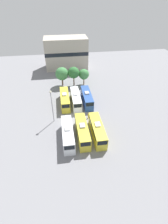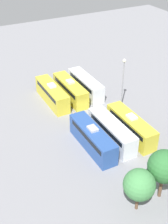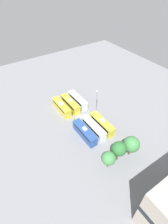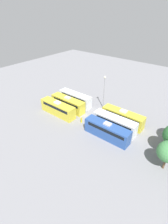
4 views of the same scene
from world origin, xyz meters
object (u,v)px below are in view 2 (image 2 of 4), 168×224
(bus_3, at_px, (131,126))
(tree_2, at_px, (139,185))
(bus_5, at_px, (93,138))
(worker_person, at_px, (74,116))
(bus_0, at_px, (86,84))
(bus_2, at_px, (52,94))
(bus_1, at_px, (70,90))
(tree_1, at_px, (164,167))
(light_pole, at_px, (123,76))
(bus_4, at_px, (112,131))

(bus_3, height_order, tree_2, tree_2)
(bus_5, xyz_separation_m, worker_person, (-0.79, -7.81, -1.06))
(bus_0, xyz_separation_m, bus_2, (7.07, 0.30, 0.00))
(bus_0, relative_size, bus_1, 1.00)
(bus_1, distance_m, tree_1, 27.06)
(bus_3, bearing_deg, bus_1, -77.73)
(light_pole, xyz_separation_m, tree_2, (11.12, 20.12, -2.21))
(bus_0, xyz_separation_m, bus_5, (6.97, 15.25, 0.00))
(tree_2, bearing_deg, bus_1, -99.21)
(worker_person, relative_size, light_pole, 0.17)
(worker_person, distance_m, tree_2, 20.49)
(bus_1, bearing_deg, worker_person, 68.83)
(worker_person, bearing_deg, bus_3, 126.89)
(worker_person, bearing_deg, tree_1, 95.64)
(bus_2, xyz_separation_m, tree_1, (-2.86, 27.04, 3.05))
(bus_0, distance_m, bus_2, 7.08)
(bus_3, height_order, bus_4, same)
(tree_2, bearing_deg, light_pole, -118.93)
(bus_3, bearing_deg, worker_person, -53.11)
(tree_1, bearing_deg, bus_5, -77.16)
(bus_1, distance_m, light_pole, 10.64)
(bus_3, xyz_separation_m, tree_2, (7.64, 12.25, 2.10))
(bus_2, bearing_deg, worker_person, 97.11)
(bus_1, bearing_deg, tree_1, 88.42)
(bus_0, bearing_deg, worker_person, 50.30)
(bus_2, distance_m, tree_2, 27.40)
(bus_3, bearing_deg, bus_0, -90.87)
(bus_4, bearing_deg, bus_5, 3.21)
(bus_2, relative_size, tree_2, 1.78)
(bus_0, height_order, bus_3, same)
(bus_5, relative_size, worker_person, 6.37)
(worker_person, xyz_separation_m, light_pole, (-9.43, 0.05, 5.37))
(bus_3, height_order, worker_person, bus_3)
(bus_1, xyz_separation_m, tree_1, (0.74, 26.88, 3.05))
(bus_0, distance_m, worker_person, 9.73)
(bus_1, xyz_separation_m, tree_2, (4.40, 27.15, 2.10))
(tree_1, bearing_deg, bus_2, -83.97)
(bus_0, distance_m, bus_4, 15.48)
(bus_2, bearing_deg, bus_5, 90.38)
(bus_5, distance_m, tree_1, 12.76)
(bus_3, bearing_deg, bus_2, -65.59)
(worker_person, relative_size, tree_1, 0.23)
(light_pole, bearing_deg, bus_0, -66.54)
(bus_1, bearing_deg, tree_2, 80.79)
(bus_5, bearing_deg, light_pole, -142.75)
(bus_2, distance_m, tree_1, 27.36)
(bus_1, bearing_deg, bus_3, 102.27)
(bus_0, bearing_deg, bus_5, 65.45)
(bus_5, distance_m, tree_2, 12.56)
(bus_1, distance_m, bus_4, 14.60)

